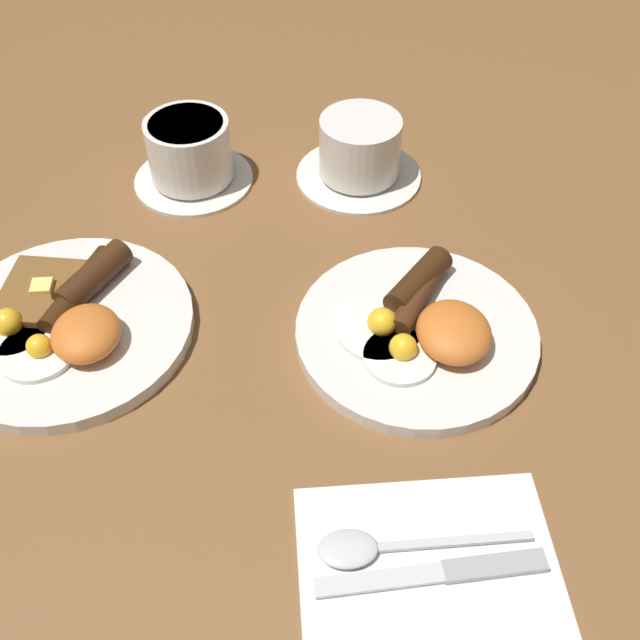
# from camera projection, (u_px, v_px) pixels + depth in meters

# --- Properties ---
(ground_plane) EXTENTS (3.00, 3.00, 0.00)m
(ground_plane) POSITION_uv_depth(u_px,v_px,m) (415.00, 339.00, 0.73)
(ground_plane) COLOR brown
(breakfast_plate_near) EXTENTS (0.23, 0.23, 0.05)m
(breakfast_plate_near) POSITION_uv_depth(u_px,v_px,m) (419.00, 329.00, 0.72)
(breakfast_plate_near) COLOR silver
(breakfast_plate_near) RESTS_ON ground_plane
(breakfast_plate_far) EXTENTS (0.25, 0.25, 0.05)m
(breakfast_plate_far) POSITION_uv_depth(u_px,v_px,m) (66.00, 321.00, 0.73)
(breakfast_plate_far) COLOR silver
(breakfast_plate_far) RESTS_ON ground_plane
(teacup_near) EXTENTS (0.15, 0.15, 0.08)m
(teacup_near) POSITION_uv_depth(u_px,v_px,m) (360.00, 152.00, 0.88)
(teacup_near) COLOR silver
(teacup_near) RESTS_ON ground_plane
(teacup_far) EXTENTS (0.14, 0.14, 0.08)m
(teacup_far) POSITION_uv_depth(u_px,v_px,m) (189.00, 154.00, 0.87)
(teacup_far) COLOR silver
(teacup_far) RESTS_ON ground_plane
(napkin) EXTENTS (0.14, 0.20, 0.01)m
(napkin) POSITION_uv_depth(u_px,v_px,m) (428.00, 561.00, 0.57)
(napkin) COLOR white
(napkin) RESTS_ON ground_plane
(knife) EXTENTS (0.02, 0.18, 0.01)m
(knife) POSITION_uv_depth(u_px,v_px,m) (445.00, 572.00, 0.56)
(knife) COLOR silver
(knife) RESTS_ON napkin
(spoon) EXTENTS (0.03, 0.17, 0.01)m
(spoon) POSITION_uv_depth(u_px,v_px,m) (371.00, 547.00, 0.57)
(spoon) COLOR silver
(spoon) RESTS_ON napkin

